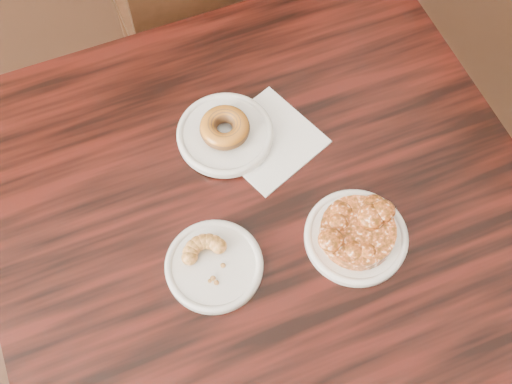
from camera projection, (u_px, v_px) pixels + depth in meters
floor at (327, 302)px, 1.78m from camera, size 5.00×5.00×0.00m
cafe_table at (266, 288)px, 1.41m from camera, size 1.08×1.08×0.75m
napkin at (267, 140)px, 1.14m from camera, size 0.19×0.19×0.00m
plate_donut at (225, 134)px, 1.13m from camera, size 0.17×0.17×0.01m
plate_cruller at (214, 266)px, 1.03m from camera, size 0.16×0.16×0.01m
plate_fritter at (356, 237)px, 1.05m from camera, size 0.17×0.17×0.01m
glazed_donut at (225, 128)px, 1.11m from camera, size 0.09×0.09×0.03m
apple_fritter at (358, 231)px, 1.03m from camera, size 0.16×0.16×0.04m
cruller_fragment at (213, 262)px, 1.01m from camera, size 0.09×0.09×0.02m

